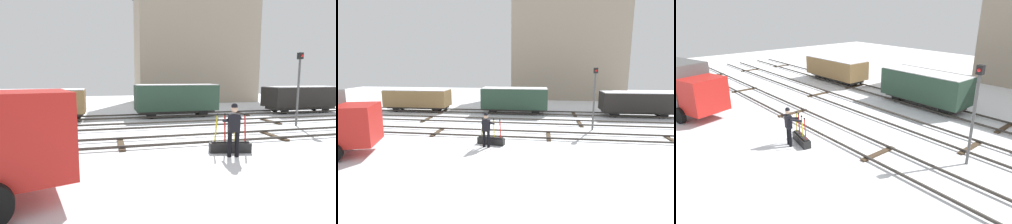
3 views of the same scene
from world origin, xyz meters
TOP-DOWN VIEW (x-y plane):
  - ground_plane at (0.00, 0.00)m, footprint 60.00×60.00m
  - track_main_line at (0.00, 0.00)m, footprint 44.00×1.94m
  - track_siding_near at (0.00, 3.68)m, footprint 44.00×1.94m
  - track_siding_far at (0.00, 7.25)m, footprint 44.00×1.94m
  - switch_lever_frame at (0.34, -1.91)m, footprint 1.56×0.66m
  - rail_worker at (0.19, -2.43)m, footprint 0.64×0.78m
  - signal_post at (6.47, 2.15)m, footprint 0.24×0.32m
  - apartment_building at (6.09, 18.78)m, footprint 13.65×5.43m
  - freight_car_mid_siding at (-8.24, 7.25)m, footprint 5.79×2.21m
  - freight_car_near_switch at (0.72, 7.25)m, footprint 5.68×2.06m
  - freight_car_far_end at (10.95, 7.25)m, footprint 5.92×2.26m

SIDE VIEW (x-z plane):
  - ground_plane at x=0.00m, z-range 0.00..0.00m
  - track_main_line at x=0.00m, z-range 0.02..0.20m
  - track_siding_near at x=0.00m, z-range 0.02..0.20m
  - track_siding_far at x=0.00m, z-range 0.02..0.20m
  - switch_lever_frame at x=0.34m, z-range -0.48..0.98m
  - rail_worker at x=0.19m, z-range 0.13..2.01m
  - freight_car_mid_siding at x=-8.24m, z-range 0.18..2.20m
  - freight_car_far_end at x=10.95m, z-range 0.18..2.24m
  - freight_car_near_switch at x=0.72m, z-range 0.18..2.46m
  - signal_post at x=6.47m, z-range 0.44..4.55m
  - apartment_building at x=6.09m, z-range 0.01..11.89m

